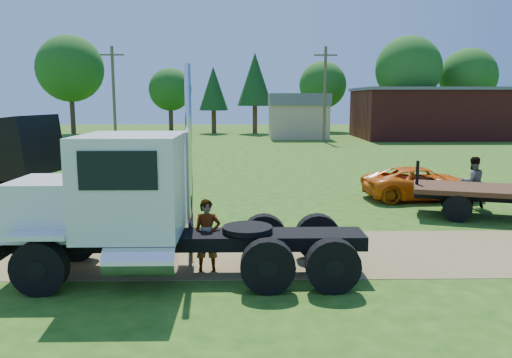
{
  "coord_description": "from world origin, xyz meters",
  "views": [
    {
      "loc": [
        -1.45,
        -12.96,
        4.09
      ],
      "look_at": [
        -1.16,
        2.57,
        1.6
      ],
      "focal_mm": 35.0,
      "sensor_mm": 36.0,
      "label": 1
    }
  ],
  "objects": [
    {
      "name": "ground",
      "position": [
        0.0,
        0.0,
        0.0
      ],
      "size": [
        140.0,
        140.0,
        0.0
      ],
      "primitive_type": "plane",
      "color": "#234B10",
      "rests_on": "ground"
    },
    {
      "name": "dirt_track",
      "position": [
        0.0,
        0.0,
        0.01
      ],
      "size": [
        120.0,
        4.2,
        0.01
      ],
      "primitive_type": "cube",
      "color": "olive",
      "rests_on": "ground"
    },
    {
      "name": "white_semi_tractor",
      "position": [
        -3.97,
        -1.72,
        1.68
      ],
      "size": [
        8.14,
        2.93,
        4.91
      ],
      "rotation": [
        0.0,
        0.0,
        0.0
      ],
      "color": "black",
      "rests_on": "ground"
    },
    {
      "name": "orange_pickup",
      "position": [
        5.77,
        7.17,
        0.66
      ],
      "size": [
        4.95,
        2.61,
        1.33
      ],
      "primitive_type": "imported",
      "rotation": [
        0.0,
        0.0,
        1.66
      ],
      "color": "#E5610A",
      "rests_on": "ground"
    },
    {
      "name": "spectator_a",
      "position": [
        -2.4,
        -1.42,
        0.87
      ],
      "size": [
        0.67,
        0.47,
        1.75
      ],
      "primitive_type": "imported",
      "rotation": [
        0.0,
        0.0,
        0.09
      ],
      "color": "#999999",
      "rests_on": "ground"
    },
    {
      "name": "spectator_b",
      "position": [
        7.16,
        5.63,
        0.97
      ],
      "size": [
        0.99,
        0.8,
        1.94
      ],
      "primitive_type": "imported",
      "rotation": [
        0.0,
        0.0,
        3.21
      ],
      "color": "#999999",
      "rests_on": "ground"
    },
    {
      "name": "brick_building",
      "position": [
        18.0,
        40.0,
        2.66
      ],
      "size": [
        15.4,
        10.4,
        5.3
      ],
      "color": "maroon",
      "rests_on": "ground"
    },
    {
      "name": "tan_shed",
      "position": [
        4.0,
        40.0,
        2.42
      ],
      "size": [
        6.2,
        5.4,
        4.7
      ],
      "color": "tan",
      "rests_on": "ground"
    },
    {
      "name": "utility_poles",
      "position": [
        6.0,
        35.0,
        4.71
      ],
      "size": [
        42.2,
        0.28,
        9.0
      ],
      "color": "#4E412C",
      "rests_on": "ground"
    },
    {
      "name": "tree_row",
      "position": [
        3.57,
        48.72,
        6.94
      ],
      "size": [
        55.65,
        11.12,
        11.61
      ],
      "color": "#3A2217",
      "rests_on": "ground"
    }
  ]
}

